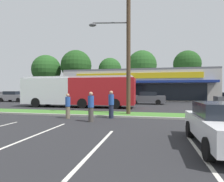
% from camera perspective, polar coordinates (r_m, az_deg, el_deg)
% --- Properties ---
extents(grass_median, '(56.00, 2.20, 0.12)m').
position_cam_1_polar(grass_median, '(15.10, -12.16, -6.49)').
color(grass_median, '#427A2D').
rests_on(grass_median, ground_plane).
extents(curb_lip, '(56.00, 0.24, 0.12)m').
position_cam_1_polar(curb_lip, '(14.00, -14.22, -7.05)').
color(curb_lip, '#99968C').
rests_on(curb_lip, ground_plane).
extents(parking_stripe_2, '(0.12, 4.80, 0.01)m').
position_cam_1_polar(parking_stripe_2, '(8.77, -21.45, -12.05)').
color(parking_stripe_2, silver).
rests_on(parking_stripe_2, ground_plane).
extents(parking_stripe_3, '(0.12, 4.80, 0.01)m').
position_cam_1_polar(parking_stripe_3, '(6.50, -4.55, -16.53)').
color(parking_stripe_3, silver).
rests_on(parking_stripe_3, ground_plane).
extents(parking_stripe_4, '(0.12, 4.80, 0.01)m').
position_cam_1_polar(parking_stripe_4, '(5.96, 26.41, -18.19)').
color(parking_stripe_4, silver).
rests_on(parking_stripe_4, ground_plane).
extents(storefront_building, '(24.79, 14.80, 5.20)m').
position_cam_1_polar(storefront_building, '(36.48, 8.11, 1.66)').
color(storefront_building, '#BCB7AD').
rests_on(storefront_building, ground_plane).
extents(tree_far_left, '(7.43, 7.43, 10.71)m').
position_cam_1_polar(tree_far_left, '(51.74, -19.28, 6.18)').
color(tree_far_left, '#473323').
rests_on(tree_far_left, ground_plane).
extents(tree_left, '(7.68, 7.68, 11.73)m').
position_cam_1_polar(tree_left, '(48.65, -10.80, 7.62)').
color(tree_left, '#473323').
rests_on(tree_left, ground_plane).
extents(tree_mid_left, '(5.85, 5.85, 9.86)m').
position_cam_1_polar(tree_mid_left, '(48.11, -0.62, 6.55)').
color(tree_mid_left, '#473323').
rests_on(tree_mid_left, ground_plane).
extents(tree_mid, '(6.73, 6.73, 10.84)m').
position_cam_1_polar(tree_mid, '(44.33, 9.07, 7.77)').
color(tree_mid, '#473323').
rests_on(tree_mid, ground_plane).
extents(tree_mid_right, '(5.81, 5.81, 10.24)m').
position_cam_1_polar(tree_mid_right, '(44.06, 21.82, 7.59)').
color(tree_mid_right, '#473323').
rests_on(tree_mid_right, ground_plane).
extents(utility_pole, '(3.12, 2.39, 9.34)m').
position_cam_1_polar(utility_pole, '(14.00, 4.38, 13.36)').
color(utility_pole, '#4C3826').
rests_on(utility_pole, ground_plane).
extents(city_bus, '(12.12, 2.84, 3.25)m').
position_cam_1_polar(city_bus, '(20.29, -10.25, 0.15)').
color(city_bus, '#AD191E').
rests_on(city_bus, ground_plane).
extents(car_0, '(4.72, 1.99, 1.59)m').
position_cam_1_polar(car_0, '(32.29, -27.66, -1.44)').
color(car_0, slate).
rests_on(car_0, ground_plane).
extents(car_1, '(4.15, 2.01, 1.50)m').
position_cam_1_polar(car_1, '(26.61, -9.39, -1.86)').
color(car_1, '#0C3F1E').
rests_on(car_1, ground_plane).
extents(car_2, '(4.66, 1.90, 1.57)m').
position_cam_1_polar(car_2, '(24.39, 10.48, -2.04)').
color(car_2, '#515459').
rests_on(car_2, ground_plane).
extents(pedestrian_near_bench, '(0.35, 0.35, 1.76)m').
position_cam_1_polar(pedestrian_near_bench, '(11.07, -6.42, -4.77)').
color(pedestrian_near_bench, '#47423D').
rests_on(pedestrian_near_bench, ground_plane).
extents(pedestrian_by_pole, '(0.33, 0.33, 1.62)m').
position_cam_1_polar(pedestrian_by_pole, '(12.64, -13.26, -4.43)').
color(pedestrian_by_pole, '#726651').
rests_on(pedestrian_by_pole, ground_plane).
extents(pedestrian_mid, '(0.36, 0.36, 1.81)m').
position_cam_1_polar(pedestrian_mid, '(12.36, -0.25, -4.09)').
color(pedestrian_mid, '#1E2338').
rests_on(pedestrian_mid, ground_plane).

